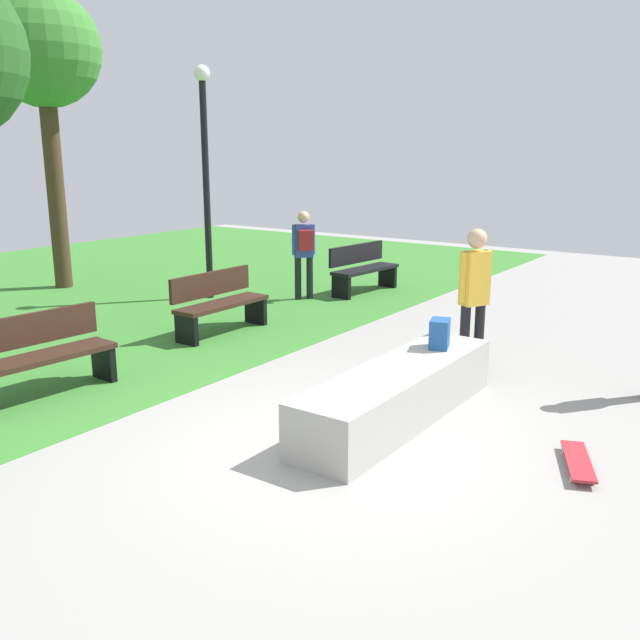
# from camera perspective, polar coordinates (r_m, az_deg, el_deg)

# --- Properties ---
(ground_plane) EXTENTS (28.00, 28.00, 0.00)m
(ground_plane) POSITION_cam_1_polar(r_m,az_deg,el_deg) (6.42, -0.88, -10.54)
(ground_plane) COLOR gray
(concrete_ledge) EXTENTS (2.97, 0.71, 0.55)m
(concrete_ledge) POSITION_cam_1_polar(r_m,az_deg,el_deg) (7.00, 6.52, -6.08)
(concrete_ledge) COLOR #A8A59E
(concrete_ledge) RESTS_ON ground_plane
(backpack_on_ledge) EXTENTS (0.33, 0.28, 0.32)m
(backpack_on_ledge) POSITION_cam_1_polar(r_m,az_deg,el_deg) (7.62, 9.88, -1.13)
(backpack_on_ledge) COLOR #1E4C8C
(backpack_on_ledge) RESTS_ON concrete_ledge
(skater_watching) EXTENTS (0.39, 0.33, 1.77)m
(skater_watching) POSITION_cam_1_polar(r_m,az_deg,el_deg) (8.39, 12.67, 2.46)
(skater_watching) COLOR black
(skater_watching) RESTS_ON ground_plane
(skateboard_by_ledge) EXTENTS (0.82, 0.49, 0.08)m
(skateboard_by_ledge) POSITION_cam_1_polar(r_m,az_deg,el_deg) (6.41, 20.61, -10.90)
(skateboard_by_ledge) COLOR #A5262D
(skateboard_by_ledge) RESTS_ON ground_plane
(park_bench_near_lamppost) EXTENTS (1.63, 0.59, 0.91)m
(park_bench_near_lamppost) POSITION_cam_1_polar(r_m,az_deg,el_deg) (8.19, -22.19, -2.56)
(park_bench_near_lamppost) COLOR #331E14
(park_bench_near_lamppost) RESTS_ON ground_plane
(park_bench_center_lawn) EXTENTS (1.64, 0.61, 0.91)m
(park_bench_center_lawn) POSITION_cam_1_polar(r_m,az_deg,el_deg) (13.18, 3.54, 4.38)
(park_bench_center_lawn) COLOR black
(park_bench_center_lawn) RESTS_ON ground_plane
(park_bench_near_path) EXTENTS (1.60, 0.49, 0.91)m
(park_bench_near_path) POSITION_cam_1_polar(r_m,az_deg,el_deg) (10.28, -8.38, 1.54)
(park_bench_near_path) COLOR #331E14
(park_bench_near_path) RESTS_ON ground_plane
(tree_leaning_ash) EXTENTS (2.12, 2.12, 5.53)m
(tree_leaning_ash) POSITION_cam_1_polar(r_m,az_deg,el_deg) (14.52, -21.95, 19.72)
(tree_leaning_ash) COLOR #42301E
(tree_leaning_ash) RESTS_ON grass_lawn
(lamp_post) EXTENTS (0.28, 0.28, 4.08)m
(lamp_post) POSITION_cam_1_polar(r_m,az_deg,el_deg) (12.63, -9.49, 12.96)
(lamp_post) COLOR black
(lamp_post) RESTS_ON ground_plane
(pedestrian_with_backpack) EXTENTS (0.44, 0.45, 1.60)m
(pedestrian_with_backpack) POSITION_cam_1_polar(r_m,az_deg,el_deg) (12.44, -1.33, 6.04)
(pedestrian_with_backpack) COLOR black
(pedestrian_with_backpack) RESTS_ON ground_plane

